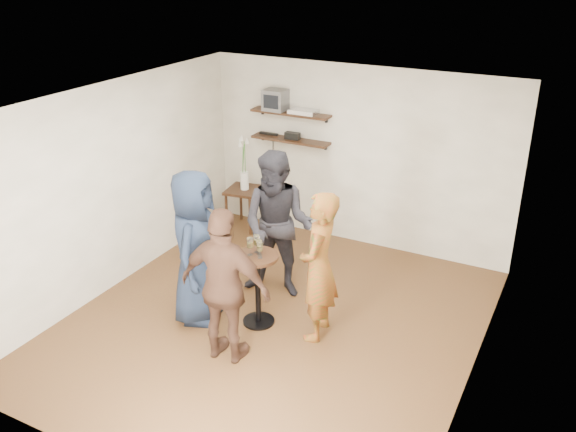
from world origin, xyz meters
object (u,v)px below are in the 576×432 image
at_px(crt_monitor, 276,100).
at_px(drinks_table, 258,280).
at_px(person_brown, 225,287).
at_px(dvd_deck, 303,111).
at_px(person_plaid, 319,267).
at_px(person_dark, 278,226).
at_px(radio, 292,136).
at_px(person_navy, 195,247).
at_px(side_table, 245,195).

distance_m(crt_monitor, drinks_table, 3.03).
height_order(crt_monitor, person_brown, crt_monitor).
relative_size(drinks_table, person_brown, 0.51).
height_order(crt_monitor, dvd_deck, crt_monitor).
height_order(person_plaid, person_brown, person_plaid).
relative_size(drinks_table, person_dark, 0.47).
distance_m(crt_monitor, radio, 0.57).
relative_size(person_dark, person_brown, 1.09).
distance_m(person_plaid, person_navy, 1.43).
bearing_deg(person_plaid, drinks_table, -90.00).
relative_size(drinks_table, person_navy, 0.48).
distance_m(drinks_table, person_dark, 0.80).
xyz_separation_m(dvd_deck, person_dark, (0.51, -1.73, -0.97)).
xyz_separation_m(drinks_table, person_brown, (0.04, -0.72, 0.29)).
xyz_separation_m(radio, person_brown, (0.85, -3.15, -0.66)).
xyz_separation_m(person_dark, person_navy, (-0.56, -0.92, -0.01)).
height_order(side_table, person_plaid, person_plaid).
xyz_separation_m(side_table, person_navy, (0.84, -2.44, 0.39)).
bearing_deg(person_dark, side_table, 123.06).
bearing_deg(radio, person_plaid, -56.93).
bearing_deg(person_dark, radio, 102.09).
distance_m(radio, drinks_table, 2.74).
distance_m(dvd_deck, person_plaid, 2.88).
relative_size(person_plaid, person_dark, 0.93).
bearing_deg(drinks_table, person_brown, -86.84).
height_order(crt_monitor, radio, crt_monitor).
xyz_separation_m(drinks_table, person_plaid, (0.71, 0.11, 0.29)).
distance_m(drinks_table, person_navy, 0.80).
relative_size(crt_monitor, side_table, 0.51).
bearing_deg(radio, side_table, -163.28).
height_order(side_table, person_navy, person_navy).
bearing_deg(person_navy, dvd_deck, -18.75).
relative_size(dvd_deck, person_plaid, 0.23).
bearing_deg(drinks_table, person_navy, -162.29).
xyz_separation_m(crt_monitor, person_navy, (0.40, -2.65, -1.10)).
xyz_separation_m(person_plaid, person_brown, (-0.67, -0.82, -0.00)).
xyz_separation_m(radio, drinks_table, (0.81, -2.44, -0.95)).
xyz_separation_m(dvd_deck, person_navy, (-0.05, -2.65, -0.98)).
bearing_deg(radio, person_brown, -74.94).
bearing_deg(person_brown, side_table, -65.23).
bearing_deg(side_table, drinks_table, -55.67).
bearing_deg(person_dark, person_plaid, -45.53).
bearing_deg(side_table, person_dark, -47.32).
distance_m(dvd_deck, radio, 0.42).
bearing_deg(person_navy, drinks_table, -90.00).
distance_m(radio, person_plaid, 2.86).
xyz_separation_m(crt_monitor, dvd_deck, (0.44, 0.00, -0.12)).
height_order(person_navy, person_brown, person_navy).
distance_m(person_plaid, person_brown, 1.06).
bearing_deg(person_dark, dvd_deck, 96.94).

